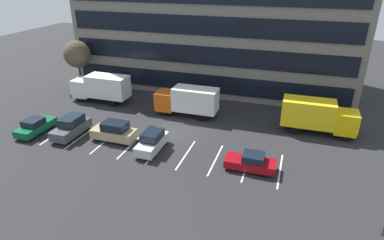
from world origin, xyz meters
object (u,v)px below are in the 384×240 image
Objects in this scene: box_truck_yellow_all at (318,115)px; suv_silver at (152,141)px; box_truck_orange at (188,100)px; sedan_maroon at (251,162)px; suv_tan at (114,132)px; box_truck_white at (101,87)px; sedan_forest at (36,126)px; bare_tree at (77,54)px; suv_charcoal at (71,127)px.

box_truck_yellow_all is 16.86m from suv_silver.
box_truck_orange reaches higher than sedan_maroon.
box_truck_yellow_all is at bearing 22.93° from suv_tan.
box_truck_white reaches higher than sedan_forest.
bare_tree reaches higher than box_truck_yellow_all.
suv_charcoal is 1.08× the size of suv_silver.
sedan_maroon is at bearing -45.96° from box_truck_orange.
box_truck_orange is 17.82m from bare_tree.
suv_tan is at bearing 7.12° from sedan_forest.
box_truck_yellow_all is 25.62m from box_truck_white.
suv_charcoal is at bearing 178.10° from sedan_maroon.
suv_silver is at bearing -93.64° from box_truck_orange.
box_truck_white is at bearing -31.23° from bare_tree.
box_truck_yellow_all is 1.76× the size of sedan_maroon.
box_truck_yellow_all reaches higher than sedan_maroon.
box_truck_orange is 1.64× the size of sedan_forest.
box_truck_white is 6.99m from bare_tree.
bare_tree is at bearing 142.66° from suv_silver.
box_truck_yellow_all is 1.00× the size of box_truck_white.
box_truck_orange is 1.75× the size of suv_silver.
box_truck_white is 9.45m from suv_charcoal.
box_truck_orange reaches higher than suv_charcoal.
bare_tree is at bearing 153.20° from sedan_maroon.
sedan_forest is at bearing -178.03° from suv_silver.
box_truck_yellow_all is 1.67× the size of suv_charcoal.
sedan_maroon is (20.40, -9.76, -1.23)m from box_truck_white.
box_truck_orange is 1.08× the size of bare_tree.
suv_silver reaches higher than sedan_forest.
suv_tan is 13.65m from sedan_maroon.
suv_charcoal is 0.66× the size of bare_tree.
bare_tree reaches higher than sedan_maroon.
box_truck_yellow_all is 20.45m from suv_tan.
sedan_maroon is (18.26, -0.61, -0.26)m from suv_charcoal.
box_truck_white is at bearing 103.17° from suv_charcoal.
suv_silver is at bearing -8.19° from suv_tan.
suv_tan is 1.02× the size of sedan_maroon.
box_truck_white is 1.72× the size of suv_tan.
box_truck_orange reaches higher than sedan_forest.
sedan_forest is at bearing -161.75° from box_truck_yellow_all.
suv_tan reaches higher than sedan_forest.
box_truck_orange is 12.75m from suv_charcoal.
suv_charcoal is 18.27m from sedan_maroon.
suv_tan reaches higher than sedan_maroon.
suv_charcoal is at bearing 178.83° from suv_silver.
box_truck_white is 14.56m from suv_silver.
sedan_maroon is (9.27, -0.42, -0.19)m from suv_silver.
suv_silver is 9.28m from sedan_maroon.
bare_tree is (-16.54, 12.62, 4.02)m from suv_silver.
bare_tree is at bearing 172.59° from box_truck_yellow_all.
box_truck_orange is at bearing -3.62° from box_truck_white.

